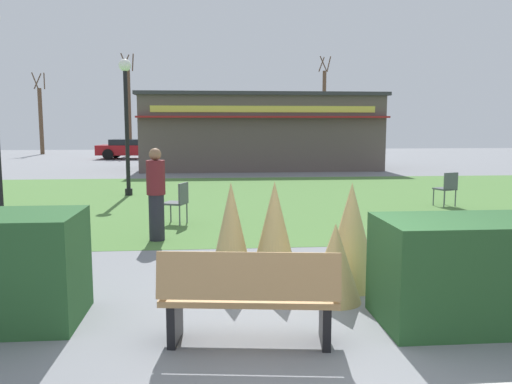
{
  "coord_description": "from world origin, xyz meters",
  "views": [
    {
      "loc": [
        -0.95,
        -5.01,
        2.12
      ],
      "look_at": [
        -0.24,
        3.2,
        1.05
      ],
      "focal_mm": 36.96,
      "sensor_mm": 36.0,
      "label": 1
    }
  ],
  "objects_px": {
    "lamppost_far": "(126,110)",
    "parked_car_east_slot": "(312,148)",
    "tree_center_bg": "(41,119)",
    "person_standing": "(156,194)",
    "food_kiosk": "(260,131)",
    "cafe_chair_center": "(179,200)",
    "tree_right_bg": "(129,110)",
    "parked_car_west_slot": "(132,148)",
    "cafe_chair_east": "(447,186)",
    "parked_car_center_slot": "(215,148)",
    "park_bench": "(249,297)",
    "tree_left_bg": "(324,110)"
  },
  "relations": [
    {
      "from": "lamppost_far",
      "to": "person_standing",
      "type": "height_order",
      "value": "lamppost_far"
    },
    {
      "from": "person_standing",
      "to": "tree_right_bg",
      "type": "bearing_deg",
      "value": 24.22
    },
    {
      "from": "cafe_chair_east",
      "to": "person_standing",
      "type": "xyz_separation_m",
      "value": [
        -7.07,
        -3.39,
        0.33
      ]
    },
    {
      "from": "parked_car_west_slot",
      "to": "parked_car_east_slot",
      "type": "relative_size",
      "value": 1.02
    },
    {
      "from": "parked_car_east_slot",
      "to": "tree_center_bg",
      "type": "xyz_separation_m",
      "value": [
        -18.27,
        5.62,
        1.83
      ]
    },
    {
      "from": "parked_car_east_slot",
      "to": "tree_right_bg",
      "type": "height_order",
      "value": "tree_right_bg"
    },
    {
      "from": "person_standing",
      "to": "parked_car_east_slot",
      "type": "height_order",
      "value": "person_standing"
    },
    {
      "from": "lamppost_far",
      "to": "cafe_chair_east",
      "type": "bearing_deg",
      "value": -19.03
    },
    {
      "from": "food_kiosk",
      "to": "parked_car_east_slot",
      "type": "distance_m",
      "value": 8.78
    },
    {
      "from": "cafe_chair_center",
      "to": "tree_right_bg",
      "type": "bearing_deg",
      "value": 100.55
    },
    {
      "from": "lamppost_far",
      "to": "parked_car_east_slot",
      "type": "bearing_deg",
      "value": 62.54
    },
    {
      "from": "food_kiosk",
      "to": "tree_center_bg",
      "type": "distance_m",
      "value": 19.51
    },
    {
      "from": "person_standing",
      "to": "parked_car_west_slot",
      "type": "xyz_separation_m",
      "value": [
        -3.76,
        23.38,
        -0.22
      ]
    },
    {
      "from": "person_standing",
      "to": "parked_car_west_slot",
      "type": "bearing_deg",
      "value": 24.04
    },
    {
      "from": "parked_car_center_slot",
      "to": "tree_right_bg",
      "type": "bearing_deg",
      "value": 146.3
    },
    {
      "from": "parked_car_center_slot",
      "to": "park_bench",
      "type": "bearing_deg",
      "value": -89.87
    },
    {
      "from": "parked_car_center_slot",
      "to": "tree_right_bg",
      "type": "distance_m",
      "value": 7.31
    },
    {
      "from": "parked_car_east_slot",
      "to": "park_bench",
      "type": "bearing_deg",
      "value": -102.17
    },
    {
      "from": "tree_left_bg",
      "to": "lamppost_far",
      "type": "bearing_deg",
      "value": -115.08
    },
    {
      "from": "tree_center_bg",
      "to": "person_standing",
      "type": "bearing_deg",
      "value": -69.46
    },
    {
      "from": "park_bench",
      "to": "tree_right_bg",
      "type": "relative_size",
      "value": 0.26
    },
    {
      "from": "food_kiosk",
      "to": "park_bench",
      "type": "bearing_deg",
      "value": -95.69
    },
    {
      "from": "tree_center_bg",
      "to": "parked_car_east_slot",
      "type": "bearing_deg",
      "value": -17.09
    },
    {
      "from": "park_bench",
      "to": "person_standing",
      "type": "relative_size",
      "value": 1.04
    },
    {
      "from": "parked_car_west_slot",
      "to": "tree_right_bg",
      "type": "bearing_deg",
      "value": 100.44
    },
    {
      "from": "lamppost_far",
      "to": "parked_car_center_slot",
      "type": "bearing_deg",
      "value": 80.91
    },
    {
      "from": "food_kiosk",
      "to": "tree_center_bg",
      "type": "height_order",
      "value": "tree_center_bg"
    },
    {
      "from": "food_kiosk",
      "to": "person_standing",
      "type": "distance_m",
      "value": 16.05
    },
    {
      "from": "cafe_chair_center",
      "to": "tree_center_bg",
      "type": "relative_size",
      "value": 0.16
    },
    {
      "from": "park_bench",
      "to": "lamppost_far",
      "type": "relative_size",
      "value": 0.44
    },
    {
      "from": "person_standing",
      "to": "tree_left_bg",
      "type": "relative_size",
      "value": 0.24
    },
    {
      "from": "cafe_chair_east",
      "to": "person_standing",
      "type": "height_order",
      "value": "person_standing"
    },
    {
      "from": "park_bench",
      "to": "tree_right_bg",
      "type": "bearing_deg",
      "value": 100.3
    },
    {
      "from": "tree_right_bg",
      "to": "park_bench",
      "type": "bearing_deg",
      "value": -79.7
    },
    {
      "from": "tree_right_bg",
      "to": "parked_car_west_slot",
      "type": "bearing_deg",
      "value": -79.56
    },
    {
      "from": "food_kiosk",
      "to": "tree_left_bg",
      "type": "distance_m",
      "value": 15.62
    },
    {
      "from": "parked_car_west_slot",
      "to": "tree_center_bg",
      "type": "distance_m",
      "value": 9.24
    },
    {
      "from": "lamppost_far",
      "to": "tree_left_bg",
      "type": "relative_size",
      "value": 0.56
    },
    {
      "from": "lamppost_far",
      "to": "person_standing",
      "type": "bearing_deg",
      "value": -77.04
    },
    {
      "from": "tree_right_bg",
      "to": "parked_car_center_slot",
      "type": "bearing_deg",
      "value": -33.7
    },
    {
      "from": "parked_car_west_slot",
      "to": "parked_car_east_slot",
      "type": "distance_m",
      "value": 11.17
    },
    {
      "from": "cafe_chair_east",
      "to": "parked_car_center_slot",
      "type": "bearing_deg",
      "value": 106.17
    },
    {
      "from": "parked_car_west_slot",
      "to": "person_standing",
      "type": "bearing_deg",
      "value": -80.86
    },
    {
      "from": "cafe_chair_center",
      "to": "cafe_chair_east",
      "type": "bearing_deg",
      "value": 15.23
    },
    {
      "from": "parked_car_east_slot",
      "to": "person_standing",
      "type": "bearing_deg",
      "value": -107.58
    },
    {
      "from": "park_bench",
      "to": "parked_car_center_slot",
      "type": "bearing_deg",
      "value": 90.13
    },
    {
      "from": "park_bench",
      "to": "tree_left_bg",
      "type": "bearing_deg",
      "value": 76.62
    },
    {
      "from": "cafe_chair_center",
      "to": "tree_right_bg",
      "type": "xyz_separation_m",
      "value": [
        -4.78,
        25.66,
        2.51
      ]
    },
    {
      "from": "food_kiosk",
      "to": "cafe_chair_center",
      "type": "xyz_separation_m",
      "value": [
        -3.06,
        -14.12,
        -1.25
      ]
    },
    {
      "from": "cafe_chair_east",
      "to": "cafe_chair_center",
      "type": "bearing_deg",
      "value": -164.77
    }
  ]
}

